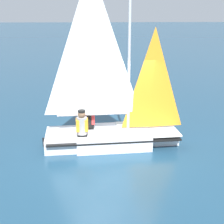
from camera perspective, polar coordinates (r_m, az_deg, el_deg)
ground_plane at (r=9.52m, az=-0.00°, el=-5.73°), size 260.00×260.00×0.00m
sailboat_main at (r=9.25m, az=-0.24°, el=-1.70°), size 1.73×4.04×5.10m
sailor_helm at (r=9.52m, az=-4.23°, el=-1.68°), size 0.31×0.35×1.16m
sailor_crew at (r=8.98m, az=-5.50°, el=-2.93°), size 0.31×0.35×1.16m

